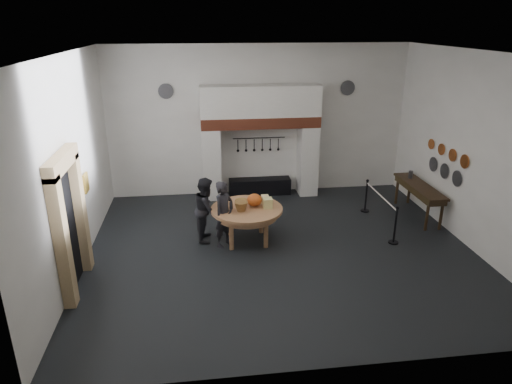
{
  "coord_description": "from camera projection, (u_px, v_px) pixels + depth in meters",
  "views": [
    {
      "loc": [
        -1.82,
        -9.52,
        5.12
      ],
      "look_at": [
        -0.55,
        0.36,
        1.35
      ],
      "focal_mm": 32.0,
      "sensor_mm": 36.0,
      "label": 1
    }
  ],
  "objects": [
    {
      "name": "copper_pan_b",
      "position": [
        453.0,
        155.0,
        11.4
      ],
      "size": [
        0.03,
        0.32,
        0.32
      ],
      "primitive_type": "cylinder",
      "rotation": [
        0.0,
        1.57,
        0.0
      ],
      "color": "#C6662D",
      "rests_on": "wall_right"
    },
    {
      "name": "door_jamb_far",
      "position": [
        80.0,
        213.0,
        9.6
      ],
      "size": [
        0.22,
        0.3,
        2.6
      ],
      "primitive_type": "cube",
      "color": "tan",
      "rests_on": "floor"
    },
    {
      "name": "pumpkin",
      "position": [
        254.0,
        200.0,
        11.04
      ],
      "size": [
        0.36,
        0.36,
        0.31
      ],
      "primitive_type": "ellipsoid",
      "color": "#D9521E",
      "rests_on": "work_table"
    },
    {
      "name": "utensil_rail",
      "position": [
        259.0,
        138.0,
        13.87
      ],
      "size": [
        1.6,
        0.02,
        0.02
      ],
      "primitive_type": "cylinder",
      "rotation": [
        0.0,
        1.57,
        0.0
      ],
      "color": "black",
      "rests_on": "wall_back"
    },
    {
      "name": "chimney_pier_right",
      "position": [
        308.0,
        160.0,
        14.04
      ],
      "size": [
        0.55,
        0.7,
        2.15
      ],
      "primitive_type": "cube",
      "color": "silver",
      "rests_on": "floor"
    },
    {
      "name": "work_table",
      "position": [
        247.0,
        209.0,
        10.99
      ],
      "size": [
        2.13,
        2.13,
        0.07
      ],
      "primitive_type": "cylinder",
      "rotation": [
        0.0,
        0.0,
        -0.26
      ],
      "color": "#A8784F",
      "rests_on": "floor"
    },
    {
      "name": "pewter_plate_back_right",
      "position": [
        348.0,
        88.0,
        13.72
      ],
      "size": [
        0.44,
        0.03,
        0.44
      ],
      "primitive_type": "cylinder",
      "rotation": [
        1.57,
        0.0,
        0.0
      ],
      "color": "#4C4C51",
      "rests_on": "wall_back"
    },
    {
      "name": "hearth_brick_band",
      "position": [
        260.0,
        122.0,
        13.43
      ],
      "size": [
        3.5,
        0.72,
        0.32
      ],
      "primitive_type": "cube",
      "color": "#9E442B",
      "rests_on": "chimney_pier_left"
    },
    {
      "name": "door_recess",
      "position": [
        67.0,
        230.0,
        8.95
      ],
      "size": [
        0.04,
        1.1,
        2.5
      ],
      "primitive_type": "cube",
      "color": "black",
      "rests_on": "floor"
    },
    {
      "name": "chimney_pier_left",
      "position": [
        212.0,
        164.0,
        13.69
      ],
      "size": [
        0.55,
        0.7,
        2.15
      ],
      "primitive_type": "cube",
      "color": "silver",
      "rests_on": "floor"
    },
    {
      "name": "copper_pan_a",
      "position": [
        465.0,
        161.0,
        10.89
      ],
      "size": [
        0.03,
        0.34,
        0.34
      ],
      "primitive_type": "cylinder",
      "rotation": [
        0.0,
        1.57,
        0.0
      ],
      "color": "#C6662D",
      "rests_on": "wall_right"
    },
    {
      "name": "side_table",
      "position": [
        420.0,
        186.0,
        12.42
      ],
      "size": [
        0.55,
        2.2,
        0.06
      ],
      "primitive_type": "cube",
      "color": "#332612",
      "rests_on": "floor"
    },
    {
      "name": "pewter_plate_right",
      "position": [
        433.0,
        164.0,
        12.36
      ],
      "size": [
        0.03,
        0.4,
        0.4
      ],
      "primitive_type": "cylinder",
      "rotation": [
        0.0,
        1.57,
        0.0
      ],
      "color": "#4C4C51",
      "rests_on": "wall_right"
    },
    {
      "name": "door_lintel",
      "position": [
        61.0,
        162.0,
        8.47
      ],
      "size": [
        0.22,
        1.7,
        0.3
      ],
      "primitive_type": "cube",
      "color": "tan",
      "rests_on": "door_jamb_near"
    },
    {
      "name": "cheese_block_big",
      "position": [
        268.0,
        203.0,
        10.95
      ],
      "size": [
        0.22,
        0.22,
        0.24
      ],
      "primitive_type": "cube",
      "color": "#E3DA87",
      "rests_on": "work_table"
    },
    {
      "name": "visitor_near",
      "position": [
        224.0,
        214.0,
        10.78
      ],
      "size": [
        0.69,
        0.7,
        1.63
      ],
      "primitive_type": "imported",
      "rotation": [
        0.0,
        0.0,
        0.82
      ],
      "color": "#222227",
      "rests_on": "floor"
    },
    {
      "name": "chimney_hood",
      "position": [
        260.0,
        101.0,
        13.21
      ],
      "size": [
        3.5,
        0.7,
        0.9
      ],
      "primitive_type": "cube",
      "color": "silver",
      "rests_on": "hearth_brick_band"
    },
    {
      "name": "wall_back",
      "position": [
        259.0,
        121.0,
        13.77
      ],
      "size": [
        9.0,
        0.02,
        4.5
      ],
      "primitive_type": "cube",
      "color": "white",
      "rests_on": "floor"
    },
    {
      "name": "bread_loaf",
      "position": [
        241.0,
        200.0,
        11.27
      ],
      "size": [
        0.31,
        0.18,
        0.13
      ],
      "primitive_type": "ellipsoid",
      "color": "olive",
      "rests_on": "work_table"
    },
    {
      "name": "copper_pan_c",
      "position": [
        441.0,
        149.0,
        11.91
      ],
      "size": [
        0.03,
        0.3,
        0.3
      ],
      "primitive_type": "cylinder",
      "rotation": [
        0.0,
        1.57,
        0.0
      ],
      "color": "#C6662D",
      "rests_on": "wall_right"
    },
    {
      "name": "door_jamb_near",
      "position": [
        62.0,
        244.0,
        8.3
      ],
      "size": [
        0.22,
        0.3,
        2.6
      ],
      "primitive_type": "cube",
      "color": "tan",
      "rests_on": "floor"
    },
    {
      "name": "wall_left",
      "position": [
        71.0,
        166.0,
        9.52
      ],
      "size": [
        0.02,
        8.0,
        4.5
      ],
      "primitive_type": "cube",
      "color": "white",
      "rests_on": "floor"
    },
    {
      "name": "pewter_plate_mid",
      "position": [
        444.0,
        171.0,
        11.8
      ],
      "size": [
        0.03,
        0.4,
        0.4
      ],
      "primitive_type": "cylinder",
      "rotation": [
        0.0,
        1.57,
        0.0
      ],
      "color": "#4C4C51",
      "rests_on": "wall_right"
    },
    {
      "name": "barrier_post_far",
      "position": [
        366.0,
        196.0,
        12.86
      ],
      "size": [
        0.05,
        0.05,
        0.9
      ],
      "primitive_type": "cylinder",
      "color": "black",
      "rests_on": "floor"
    },
    {
      "name": "wall_right",
      "position": [
        473.0,
        152.0,
        10.6
      ],
      "size": [
        0.02,
        8.0,
        4.5
      ],
      "primitive_type": "cube",
      "color": "white",
      "rests_on": "floor"
    },
    {
      "name": "cheese_block_small",
      "position": [
        265.0,
        199.0,
        11.23
      ],
      "size": [
        0.18,
        0.18,
        0.2
      ],
      "primitive_type": "cube",
      "color": "#FFE198",
      "rests_on": "work_table"
    },
    {
      "name": "copper_pan_d",
      "position": [
        431.0,
        144.0,
        12.42
      ],
      "size": [
        0.03,
        0.28,
        0.28
      ],
      "primitive_type": "cylinder",
      "rotation": [
        0.0,
        1.57,
        0.0
      ],
      "color": "#C6662D",
      "rests_on": "wall_right"
    },
    {
      "name": "visitor_far",
      "position": [
        207.0,
        209.0,
        11.11
      ],
      "size": [
        0.69,
        0.84,
        1.6
      ],
      "primitive_type": "imported",
      "rotation": [
        0.0,
        0.0,
        1.45
      ],
      "color": "black",
      "rests_on": "floor"
    },
    {
      "name": "wall_front",
      "position": [
        335.0,
        240.0,
        6.35
      ],
      "size": [
        9.0,
        0.02,
        4.5
      ],
      "primitive_type": "cube",
      "color": "white",
      "rests_on": "floor"
    },
    {
      "name": "wicker_basket",
      "position": [
        241.0,
        206.0,
        10.78
      ],
      "size": [
        0.39,
        0.39,
        0.22
      ],
      "primitive_type": "cone",
      "rotation": [
        3.14,
        0.0,
        -0.26
      ],
      "color": "olive",
      "rests_on": "work_table"
    },
    {
      "name": "wall_plaque",
      "position": [
        86.0,
        183.0,
        10.5
      ],
      "size": [
        0.05,
        0.34,
        0.44
      ],
      "primitive_type": "cube",
      "color": "gold",
      "rests_on": "wall_left"
    },
    {
      "name": "pewter_plate_back_left",
      "position": [
        166.0,
        91.0,
        13.08
      ],
      "size": [
        0.44,
        0.03,
        0.44
      ],
      "primitive_type": "cylinder",
      "rotation": [
        1.57,
        0.0,
        0.0
      ],
      "color": "#4C4C51",
      "rests_on": "wall_back"
    },
    {
      "name": "floor",
      "position": [
        281.0,
        249.0,
        10.86
      ],
      "size": [
        9.0,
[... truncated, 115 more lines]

